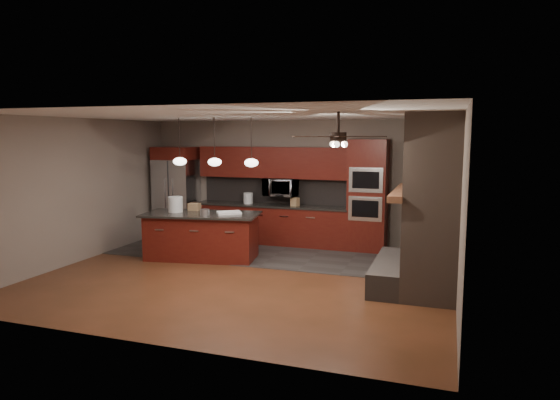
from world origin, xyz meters
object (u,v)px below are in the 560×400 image
at_px(paint_tray, 229,213).
at_px(counter_bucket, 248,198).
at_px(kitchen_island, 202,236).
at_px(microwave, 281,187).
at_px(cardboard_box, 194,207).
at_px(white_bucket, 175,204).
at_px(counter_box, 295,202).
at_px(paint_can, 205,212).
at_px(oven_tower, 368,196).
at_px(refrigerator, 176,193).

distance_m(paint_tray, counter_bucket, 1.68).
bearing_deg(kitchen_island, counter_bucket, 71.34).
relative_size(microwave, cardboard_box, 3.18).
bearing_deg(white_bucket, paint_tray, 7.22).
bearing_deg(counter_box, kitchen_island, -109.47).
distance_m(microwave, kitchen_island, 2.27).
bearing_deg(paint_can, counter_bucket, 87.46).
distance_m(oven_tower, kitchen_island, 3.58).
xyz_separation_m(oven_tower, refrigerator, (-4.58, -0.07, -0.10)).
distance_m(refrigerator, cardboard_box, 1.86).
relative_size(microwave, kitchen_island, 0.30).
height_order(paint_can, counter_bucket, counter_bucket).
bearing_deg(microwave, counter_box, -15.05).
bearing_deg(paint_can, refrigerator, 132.50).
bearing_deg(counter_bucket, cardboard_box, -112.34).
distance_m(oven_tower, counter_bucket, 2.75).
bearing_deg(white_bucket, oven_tower, 26.43).
relative_size(oven_tower, cardboard_box, 10.34).
height_order(refrigerator, white_bucket, refrigerator).
xyz_separation_m(microwave, white_bucket, (-1.62, -1.85, -0.22)).
xyz_separation_m(white_bucket, paint_tray, (1.12, 0.14, -0.13)).
distance_m(refrigerator, white_bucket, 1.98).
xyz_separation_m(counter_bucket, counter_box, (1.14, -0.05, -0.03)).
bearing_deg(refrigerator, counter_bucket, 2.53).
height_order(kitchen_island, counter_bucket, counter_bucket).
distance_m(oven_tower, white_bucket, 4.02).
bearing_deg(refrigerator, microwave, 2.88).
bearing_deg(refrigerator, white_bucket, -60.10).
xyz_separation_m(kitchen_island, white_bucket, (-0.57, -0.02, 0.61)).
distance_m(refrigerator, paint_tray, 2.63).
xyz_separation_m(paint_can, counter_bucket, (0.09, 1.99, 0.04)).
bearing_deg(kitchen_island, counter_box, 40.76).
height_order(white_bucket, counter_box, white_bucket).
bearing_deg(oven_tower, refrigerator, -179.08).
height_order(microwave, cardboard_box, microwave).
relative_size(paint_tray, cardboard_box, 1.98).
bearing_deg(refrigerator, kitchen_island, -47.43).
relative_size(paint_tray, counter_bucket, 1.85).
distance_m(microwave, paint_can, 2.24).
bearing_deg(cardboard_box, paint_can, -48.09).
height_order(white_bucket, counter_bucket, white_bucket).
height_order(microwave, kitchen_island, microwave).
height_order(refrigerator, counter_box, refrigerator).
bearing_deg(cardboard_box, oven_tower, 21.13).
bearing_deg(cardboard_box, kitchen_island, -46.60).
distance_m(microwave, refrigerator, 2.62).
bearing_deg(paint_tray, oven_tower, -0.78).
xyz_separation_m(oven_tower, paint_tray, (-2.48, -1.65, -0.25)).
relative_size(refrigerator, kitchen_island, 0.90).
height_order(refrigerator, paint_can, refrigerator).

